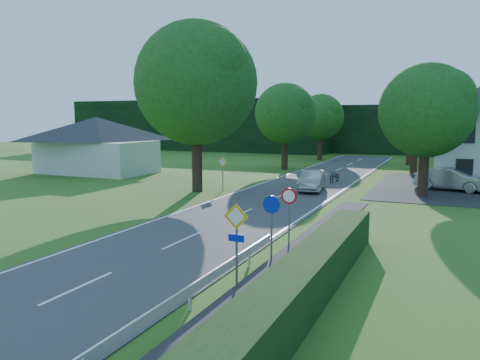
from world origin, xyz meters
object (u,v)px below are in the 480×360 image
at_px(moving_car, 312,181).
at_px(parasol, 462,176).
at_px(motorcycle, 335,176).
at_px(parked_car_silver_a, 452,179).
at_px(streetlight, 420,127).

distance_m(moving_car, parasol, 10.71).
bearing_deg(moving_car, motorcycle, 75.28).
xyz_separation_m(moving_car, motorcycle, (0.54, 4.80, -0.21)).
bearing_deg(parasol, motorcycle, 179.22).
height_order(motorcycle, parked_car_silver_a, parked_car_silver_a).
bearing_deg(motorcycle, parasol, 7.63).
bearing_deg(motorcycle, streetlight, -11.16).
relative_size(motorcycle, parasol, 0.85).
bearing_deg(parked_car_silver_a, parasol, -33.39).
distance_m(streetlight, parked_car_silver_a, 4.48).
bearing_deg(parked_car_silver_a, streetlight, 139.47).
relative_size(moving_car, parked_car_silver_a, 0.88).
height_order(moving_car, parasol, parasol).
relative_size(streetlight, moving_car, 1.87).
height_order(streetlight, parked_car_silver_a, streetlight).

